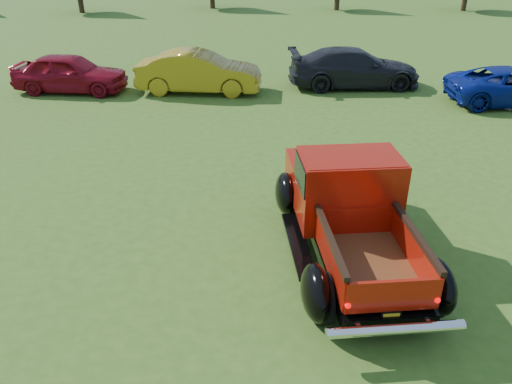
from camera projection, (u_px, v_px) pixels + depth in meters
ground at (269, 241)px, 9.40m from camera, size 120.00×120.00×0.00m
pickup_truck at (347, 204)px, 8.90m from camera, size 2.58×4.98×1.80m
show_car_red at (70, 73)px, 17.70m from camera, size 4.12×2.03×1.35m
show_car_yellow at (199, 72)px, 17.62m from camera, size 4.47×1.89×1.44m
show_car_grey at (354, 68)px, 18.26m from camera, size 4.85×2.13×1.39m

